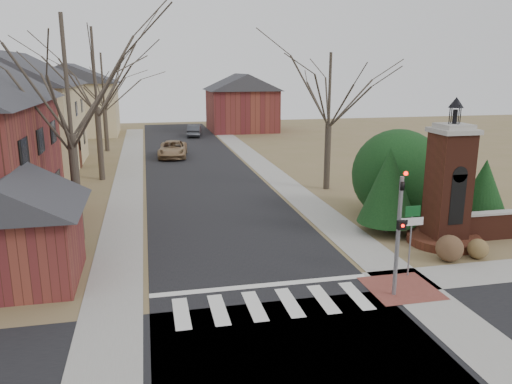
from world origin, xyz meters
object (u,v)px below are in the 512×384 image
object	(u,v)px
sign_post	(411,227)
pickup_truck	(173,149)
traffic_signal_pole	(399,224)
brick_gate_monument	(447,196)
distant_car	(194,131)

from	to	relation	value
sign_post	pickup_truck	world-z (taller)	sign_post
traffic_signal_pole	brick_gate_monument	xyz separation A→B (m)	(4.70, 4.42, -0.42)
sign_post	traffic_signal_pole	bearing A→B (deg)	-132.43
brick_gate_monument	traffic_signal_pole	bearing A→B (deg)	-136.76
pickup_truck	distant_car	xyz separation A→B (m)	(3.20, 13.47, -0.03)
sign_post	distant_car	size ratio (longest dim) A/B	0.67
traffic_signal_pole	distant_car	size ratio (longest dim) A/B	1.09
sign_post	pickup_truck	size ratio (longest dim) A/B	0.54
sign_post	distant_car	world-z (taller)	sign_post
sign_post	distant_car	distance (m)	41.81
distant_car	sign_post	bearing A→B (deg)	104.63
brick_gate_monument	pickup_truck	world-z (taller)	brick_gate_monument
traffic_signal_pole	pickup_truck	bearing A→B (deg)	101.29
traffic_signal_pole	brick_gate_monument	world-z (taller)	brick_gate_monument
distant_car	traffic_signal_pole	bearing A→B (deg)	102.74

